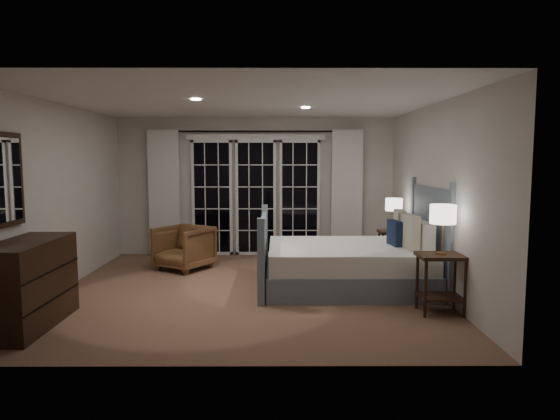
{
  "coord_description": "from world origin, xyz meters",
  "views": [
    {
      "loc": [
        0.4,
        -6.61,
        1.78
      ],
      "look_at": [
        0.43,
        0.34,
        1.05
      ],
      "focal_mm": 32.0,
      "sensor_mm": 36.0,
      "label": 1
    }
  ],
  "objects_px": {
    "nightstand_right": "(393,243)",
    "armchair": "(184,248)",
    "lamp_right": "(394,205)",
    "lamp_left": "(443,215)",
    "bed": "(351,263)",
    "dresser": "(27,284)",
    "nightstand_left": "(441,274)"
  },
  "relations": [
    {
      "from": "lamp_left",
      "to": "armchair",
      "type": "xyz_separation_m",
      "value": [
        -3.37,
        2.28,
        -0.79
      ]
    },
    {
      "from": "lamp_right",
      "to": "armchair",
      "type": "xyz_separation_m",
      "value": [
        -3.37,
        -0.11,
        -0.67
      ]
    },
    {
      "from": "bed",
      "to": "nightstand_right",
      "type": "height_order",
      "value": "bed"
    },
    {
      "from": "lamp_left",
      "to": "dresser",
      "type": "height_order",
      "value": "lamp_left"
    },
    {
      "from": "bed",
      "to": "lamp_right",
      "type": "bearing_deg",
      "value": 55.15
    },
    {
      "from": "lamp_right",
      "to": "lamp_left",
      "type": "bearing_deg",
      "value": -90.03
    },
    {
      "from": "bed",
      "to": "dresser",
      "type": "bearing_deg",
      "value": -156.23
    },
    {
      "from": "nightstand_right",
      "to": "lamp_left",
      "type": "relative_size",
      "value": 1.07
    },
    {
      "from": "nightstand_left",
      "to": "nightstand_right",
      "type": "xyz_separation_m",
      "value": [
        0.0,
        2.39,
        -0.06
      ]
    },
    {
      "from": "nightstand_right",
      "to": "dresser",
      "type": "relative_size",
      "value": 0.47
    },
    {
      "from": "armchair",
      "to": "dresser",
      "type": "distance_m",
      "value": 2.95
    },
    {
      "from": "nightstand_left",
      "to": "armchair",
      "type": "xyz_separation_m",
      "value": [
        -3.37,
        2.28,
        -0.11
      ]
    },
    {
      "from": "dresser",
      "to": "nightstand_right",
      "type": "bearing_deg",
      "value": 32.22
    },
    {
      "from": "nightstand_right",
      "to": "armchair",
      "type": "bearing_deg",
      "value": -178.13
    },
    {
      "from": "dresser",
      "to": "bed",
      "type": "bearing_deg",
      "value": 23.77
    },
    {
      "from": "armchair",
      "to": "lamp_left",
      "type": "bearing_deg",
      "value": -1.64
    },
    {
      "from": "nightstand_right",
      "to": "lamp_right",
      "type": "bearing_deg",
      "value": 90.0
    },
    {
      "from": "dresser",
      "to": "nightstand_left",
      "type": "bearing_deg",
      "value": 5.71
    },
    {
      "from": "nightstand_left",
      "to": "dresser",
      "type": "relative_size",
      "value": 0.53
    },
    {
      "from": "nightstand_left",
      "to": "armchair",
      "type": "height_order",
      "value": "armchair"
    },
    {
      "from": "nightstand_right",
      "to": "lamp_left",
      "type": "xyz_separation_m",
      "value": [
        -0.0,
        -2.39,
        0.74
      ]
    },
    {
      "from": "nightstand_right",
      "to": "nightstand_left",
      "type": "bearing_deg",
      "value": -90.03
    },
    {
      "from": "nightstand_right",
      "to": "lamp_left",
      "type": "bearing_deg",
      "value": -90.03
    },
    {
      "from": "bed",
      "to": "dresser",
      "type": "height_order",
      "value": "bed"
    },
    {
      "from": "lamp_right",
      "to": "dresser",
      "type": "bearing_deg",
      "value": -147.78
    },
    {
      "from": "nightstand_left",
      "to": "dresser",
      "type": "distance_m",
      "value": 4.52
    },
    {
      "from": "nightstand_left",
      "to": "nightstand_right",
      "type": "height_order",
      "value": "nightstand_left"
    },
    {
      "from": "lamp_left",
      "to": "armchair",
      "type": "relative_size",
      "value": 0.74
    },
    {
      "from": "nightstand_right",
      "to": "armchair",
      "type": "distance_m",
      "value": 3.37
    },
    {
      "from": "armchair",
      "to": "nightstand_right",
      "type": "bearing_deg",
      "value": 34.27
    },
    {
      "from": "lamp_right",
      "to": "dresser",
      "type": "height_order",
      "value": "lamp_right"
    },
    {
      "from": "nightstand_left",
      "to": "lamp_left",
      "type": "height_order",
      "value": "lamp_left"
    }
  ]
}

